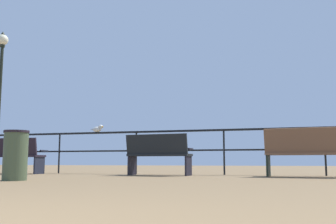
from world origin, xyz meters
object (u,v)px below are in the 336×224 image
bench_near_left (158,152)px  lamppost_left (0,82)px  bench_near_right (308,150)px  seagull_on_rail (98,129)px  trash_bin (15,155)px  bench_far_left (10,154)px

bench_near_left → lamppost_left: lamppost_left is taller
bench_near_right → seagull_on_rail: 5.39m
trash_bin → lamppost_left: bearing=133.7°
bench_near_left → seagull_on_rail: (-2.01, 0.88, 0.67)m
trash_bin → bench_near_left: bearing=62.8°
lamppost_left → seagull_on_rail: (3.48, -0.25, -1.55)m
bench_near_left → trash_bin: 3.38m
bench_near_right → seagull_on_rail: (-5.28, 0.89, 0.63)m
bench_far_left → lamppost_left: (-1.40, 1.14, 2.23)m
bench_far_left → bench_near_right: 7.36m
bench_near_left → bench_near_right: 3.27m
bench_near_right → lamppost_left: lamppost_left is taller
lamppost_left → trash_bin: 6.17m
seagull_on_rail → trash_bin: seagull_on_rail is taller
bench_near_left → bench_far_left: bearing=-179.9°
bench_far_left → seagull_on_rail: size_ratio=4.29×
bench_near_left → lamppost_left: size_ratio=0.35×
bench_far_left → bench_near_right: size_ratio=1.01×
bench_near_left → lamppost_left: bearing=168.4°
bench_near_left → trash_bin: bearing=-117.2°
bench_near_left → bench_near_right: (3.27, -0.01, 0.03)m
lamppost_left → bench_near_right: bearing=-7.4°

